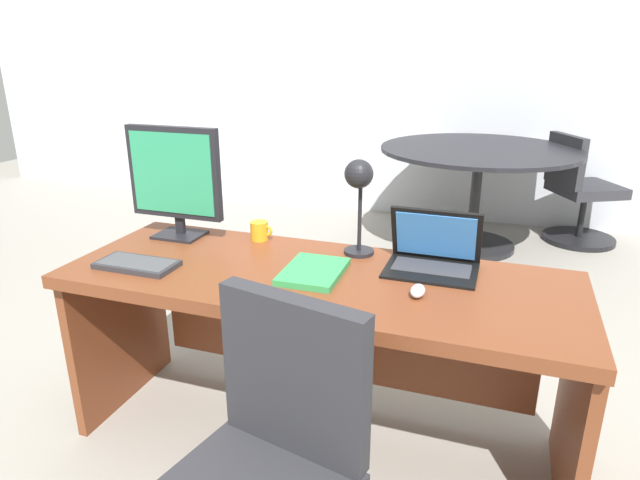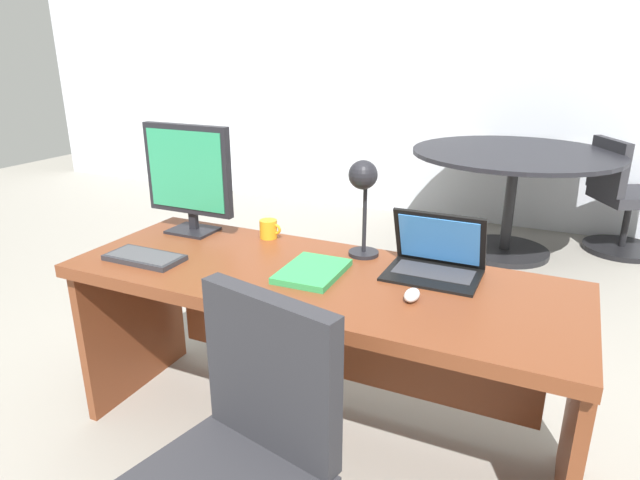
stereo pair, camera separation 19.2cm
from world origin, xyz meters
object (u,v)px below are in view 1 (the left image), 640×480
object	(u,v)px
monitor	(175,177)
desk_lamp	(359,187)
meeting_table	(478,172)
meeting_chair_near	(578,198)
keyboard	(137,264)
laptop	(434,250)
mouse	(418,291)
coffee_mug	(260,231)
book	(313,272)
desk	(321,314)

from	to	relation	value
monitor	desk_lamp	distance (m)	0.80
meeting_table	monitor	bearing A→B (deg)	-115.56
meeting_chair_near	keyboard	bearing A→B (deg)	-120.72
laptop	keyboard	size ratio (longest dim) A/B	1.10
mouse	coffee_mug	size ratio (longest dim) A/B	0.87
desk_lamp	meeting_table	bearing A→B (deg)	82.13
laptop	meeting_table	world-z (taller)	laptop
meeting_chair_near	laptop	bearing A→B (deg)	-106.13
meeting_chair_near	coffee_mug	bearing A→B (deg)	-119.94
meeting_chair_near	meeting_table	bearing A→B (deg)	-151.81
mouse	monitor	bearing A→B (deg)	166.11
desk_lamp	book	world-z (taller)	desk_lamp
keyboard	meeting_table	distance (m)	2.89
desk	desk_lamp	size ratio (longest dim) A/B	4.85
coffee_mug	meeting_table	world-z (taller)	coffee_mug
mouse	desk_lamp	xyz separation A→B (m)	(-0.29, 0.30, 0.26)
meeting_table	coffee_mug	bearing A→B (deg)	-108.67
keyboard	mouse	world-z (taller)	mouse
desk	keyboard	world-z (taller)	keyboard
laptop	desk_lamp	bearing A→B (deg)	174.60
desk	monitor	size ratio (longest dim) A/B	3.94
book	meeting_table	world-z (taller)	meeting_table
meeting_chair_near	mouse	bearing A→B (deg)	-104.97
mouse	book	size ratio (longest dim) A/B	0.30
desk	meeting_chair_near	bearing A→B (deg)	67.83
keyboard	monitor	bearing A→B (deg)	97.24
keyboard	desk_lamp	world-z (taller)	desk_lamp
monitor	laptop	size ratio (longest dim) A/B	1.43
keyboard	meeting_chair_near	distance (m)	3.63
desk_lamp	meeting_table	distance (m)	2.35
monitor	laptop	xyz separation A→B (m)	(1.09, -0.00, -0.20)
book	keyboard	bearing A→B (deg)	-167.07
monitor	keyboard	world-z (taller)	monitor
desk	mouse	world-z (taller)	mouse
mouse	desk_lamp	world-z (taller)	desk_lamp
laptop	meeting_chair_near	world-z (taller)	laptop
laptop	meeting_chair_near	xyz separation A→B (m)	(0.79, 2.74, -0.43)
desk	coffee_mug	bearing A→B (deg)	146.90
desk_lamp	meeting_table	size ratio (longest dim) A/B	0.26
keyboard	laptop	bearing A→B (deg)	18.85
desk	coffee_mug	size ratio (longest dim) A/B	18.88
book	coffee_mug	size ratio (longest dim) A/B	2.93
desk	desk_lamp	world-z (taller)	desk_lamp
desk	keyboard	size ratio (longest dim) A/B	6.18
book	coffee_mug	distance (m)	0.45
laptop	coffee_mug	xyz separation A→B (m)	(-0.74, 0.07, -0.03)
desk	meeting_table	xyz separation A→B (m)	(0.41, 2.49, 0.06)
keyboard	coffee_mug	size ratio (longest dim) A/B	3.06
desk	coffee_mug	world-z (taller)	coffee_mug
laptop	meeting_table	xyz separation A→B (m)	(0.02, 2.33, -0.19)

